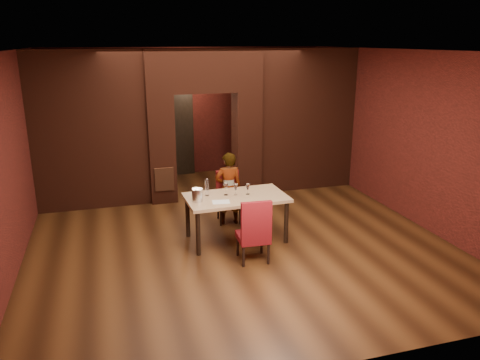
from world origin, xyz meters
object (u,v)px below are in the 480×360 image
object	(u,v)px
wine_glass_a	(226,189)
wine_glass_c	(248,189)
chair_near	(253,229)
chair_far	(229,198)
water_bottle	(207,187)
wine_glass_b	(236,190)
dining_table	(236,218)
person_seated	(228,189)
wine_bucket	(197,195)
potted_plant	(256,207)

from	to	relation	value
wine_glass_a	wine_glass_c	size ratio (longest dim) A/B	1.14
chair_near	chair_far	bearing A→B (deg)	-88.82
wine_glass_c	water_bottle	bearing A→B (deg)	168.81
wine_glass_b	water_bottle	xyz separation A→B (m)	(-0.48, 0.11, 0.05)
dining_table	chair_near	bearing A→B (deg)	-89.50
chair_near	person_seated	xyz separation A→B (m)	(0.04, 1.61, 0.17)
dining_table	chair_far	distance (m)	0.87
chair_far	wine_glass_c	size ratio (longest dim) A/B	5.16
chair_near	wine_glass_a	bearing A→B (deg)	-75.41
water_bottle	dining_table	bearing A→B (deg)	-20.29
chair_near	wine_bucket	size ratio (longest dim) A/B	4.75
chair_near	person_seated	distance (m)	1.62
person_seated	wine_bucket	size ratio (longest dim) A/B	6.29
wine_glass_b	person_seated	bearing A→B (deg)	85.13
dining_table	water_bottle	size ratio (longest dim) A/B	5.74
dining_table	wine_bucket	xyz separation A→B (m)	(-0.69, -0.08, 0.51)
potted_plant	chair_far	bearing A→B (deg)	-170.92
dining_table	potted_plant	size ratio (longest dim) A/B	4.10
wine_glass_a	person_seated	bearing A→B (deg)	71.66
potted_plant	wine_bucket	bearing A→B (deg)	-142.86
water_bottle	person_seated	bearing A→B (deg)	48.16
dining_table	potted_plant	bearing A→B (deg)	52.78
wine_bucket	potted_plant	distance (m)	1.85
wine_glass_b	wine_bucket	distance (m)	0.71
wine_glass_c	water_bottle	distance (m)	0.70
wine_glass_c	potted_plant	size ratio (longest dim) A/B	0.45
person_seated	wine_glass_a	xyz separation A→B (m)	(-0.22, -0.67, 0.22)
chair_far	chair_near	bearing A→B (deg)	-86.47
chair_far	dining_table	bearing A→B (deg)	-90.97
dining_table	wine_glass_b	size ratio (longest dim) A/B	8.83
wine_glass_b	wine_glass_c	bearing A→B (deg)	-6.70
chair_far	person_seated	xyz separation A→B (m)	(-0.03, -0.08, 0.21)
dining_table	potted_plant	xyz separation A→B (m)	(0.67, 0.95, -0.19)
chair_near	wine_glass_b	xyz separation A→B (m)	(-0.03, 0.90, 0.38)
person_seated	wine_glass_a	distance (m)	0.74
chair_near	person_seated	bearing A→B (deg)	-87.85
chair_far	wine_glass_a	bearing A→B (deg)	-102.80
wine_glass_a	potted_plant	world-z (taller)	wine_glass_a
water_bottle	potted_plant	distance (m)	1.57
chair_far	chair_near	size ratio (longest dim) A/B	0.93
wine_glass_c	water_bottle	size ratio (longest dim) A/B	0.63
wine_glass_a	water_bottle	size ratio (longest dim) A/B	0.72
wine_glass_a	wine_bucket	distance (m)	0.57
person_seated	wine_glass_b	size ratio (longest dim) A/B	7.14
wine_glass_c	potted_plant	bearing A→B (deg)	63.55
wine_glass_a	wine_glass_b	distance (m)	0.17
chair_far	wine_bucket	distance (m)	1.30
person_seated	wine_bucket	distance (m)	1.17
chair_near	wine_bucket	world-z (taller)	chair_near
dining_table	person_seated	bearing A→B (deg)	82.87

